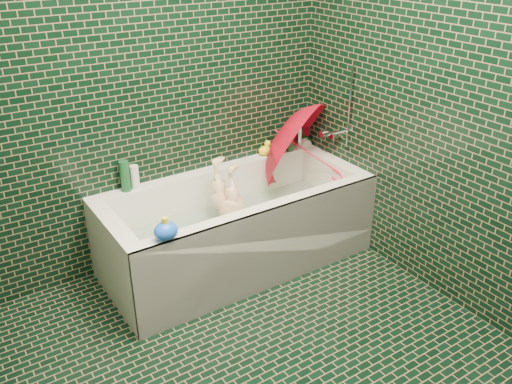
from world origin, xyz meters
TOP-DOWN VIEW (x-y plane):
  - wall_back at (0.00, 1.40)m, footprint 2.80×0.00m
  - wall_right at (1.30, 0.00)m, footprint 0.00×2.80m
  - bathtub at (0.45, 1.01)m, footprint 1.70×0.75m
  - bath_mat at (0.45, 1.02)m, footprint 1.35×0.47m
  - water at (0.45, 1.02)m, footprint 1.48×0.53m
  - faucet at (1.26, 1.02)m, footprint 0.18×0.19m
  - child at (0.43, 1.05)m, footprint 0.85×0.37m
  - umbrella at (1.08, 1.09)m, footprint 0.96×1.05m
  - soap_bottle_a at (1.25, 1.32)m, footprint 0.11×0.11m
  - soap_bottle_b at (1.25, 1.37)m, footprint 0.11×0.12m
  - soap_bottle_c at (1.25, 1.33)m, footprint 0.16×0.16m
  - bottle_right_tall at (1.09, 1.32)m, footprint 0.06×0.06m
  - bottle_right_pump at (1.21, 1.36)m, footprint 0.05×0.05m
  - bottle_left_tall at (-0.14, 1.35)m, footprint 0.08×0.08m
  - bottle_left_short at (-0.08, 1.34)m, footprint 0.07×0.07m
  - rubber_duck at (0.90, 1.35)m, footprint 0.13×0.11m
  - bath_toy at (-0.18, 0.68)m, footprint 0.15×0.13m

SIDE VIEW (x-z plane):
  - bath_mat at x=0.45m, z-range 0.15..0.16m
  - bathtub at x=0.45m, z-range -0.06..0.49m
  - water at x=0.45m, z-range 0.30..0.30m
  - child at x=0.43m, z-range 0.18..0.44m
  - soap_bottle_a at x=1.25m, z-range 0.41..0.69m
  - soap_bottle_b at x=1.25m, z-range 0.46..0.64m
  - soap_bottle_c at x=1.25m, z-range 0.47..0.63m
  - rubber_duck at x=0.90m, z-range 0.55..0.64m
  - bath_toy at x=-0.18m, z-range 0.54..0.67m
  - umbrella at x=1.08m, z-range 0.11..1.12m
  - bottle_left_short at x=-0.08m, z-range 0.55..0.70m
  - bottle_right_pump at x=1.21m, z-range 0.55..0.72m
  - bottle_left_tall at x=-0.14m, z-range 0.55..0.75m
  - bottle_right_tall at x=1.09m, z-range 0.55..0.76m
  - faucet at x=1.26m, z-range 0.50..1.05m
  - wall_back at x=0.00m, z-range -0.15..2.65m
  - wall_right at x=1.30m, z-range -0.15..2.65m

